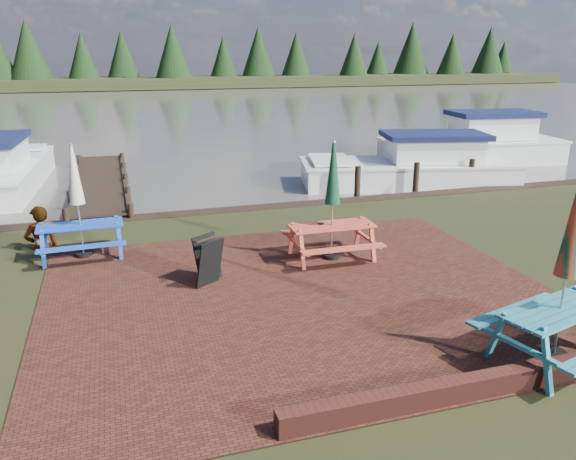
# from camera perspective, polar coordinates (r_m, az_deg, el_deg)

# --- Properties ---
(ground) EXTENTS (120.00, 120.00, 0.00)m
(ground) POSITION_cam_1_polar(r_m,az_deg,el_deg) (9.33, 3.26, -9.10)
(ground) COLOR black
(ground) RESTS_ON ground
(paving) EXTENTS (9.00, 7.50, 0.02)m
(paving) POSITION_cam_1_polar(r_m,az_deg,el_deg) (10.17, 1.29, -6.63)
(paving) COLOR #351711
(paving) RESTS_ON ground
(brick_wall) EXTENTS (6.21, 1.79, 0.30)m
(brick_wall) POSITION_cam_1_polar(r_m,az_deg,el_deg) (8.45, 23.53, -12.57)
(brick_wall) COLOR #4C1E16
(brick_wall) RESTS_ON ground
(water) EXTENTS (120.00, 60.00, 0.02)m
(water) POSITION_cam_1_polar(r_m,az_deg,el_deg) (45.07, -13.75, 11.87)
(water) COLOR #48453E
(water) RESTS_ON ground
(far_treeline) EXTENTS (120.00, 10.00, 8.10)m
(far_treeline) POSITION_cam_1_polar(r_m,az_deg,el_deg) (73.84, -15.65, 16.37)
(far_treeline) COLOR black
(far_treeline) RESTS_ON ground
(picnic_table_teal) EXTENTS (2.26, 2.12, 2.63)m
(picnic_table_teal) POSITION_cam_1_polar(r_m,az_deg,el_deg) (8.69, 26.11, -6.38)
(picnic_table_teal) COLOR teal
(picnic_table_teal) RESTS_ON ground
(picnic_table_red) EXTENTS (1.80, 1.60, 2.47)m
(picnic_table_red) POSITION_cam_1_polar(r_m,az_deg,el_deg) (11.69, 4.50, 1.08)
(picnic_table_red) COLOR #C54632
(picnic_table_red) RESTS_ON ground
(picnic_table_blue) EXTENTS (1.79, 1.61, 2.40)m
(picnic_table_blue) POSITION_cam_1_polar(r_m,az_deg,el_deg) (12.56, -20.42, 1.06)
(picnic_table_blue) COLOR #1844B8
(picnic_table_blue) RESTS_ON ground
(chalkboard) EXTENTS (0.59, 0.81, 0.91)m
(chalkboard) POSITION_cam_1_polar(r_m,az_deg,el_deg) (10.61, -8.07, -3.07)
(chalkboard) COLOR black
(chalkboard) RESTS_ON ground
(jetty) EXTENTS (1.76, 9.08, 1.00)m
(jetty) POSITION_cam_1_polar(r_m,az_deg,el_deg) (19.50, -18.52, 4.68)
(jetty) COLOR black
(jetty) RESTS_ON ground
(boat_jetty) EXTENTS (2.78, 7.10, 2.02)m
(boat_jetty) POSITION_cam_1_polar(r_m,az_deg,el_deg) (20.84, -27.21, 5.26)
(boat_jetty) COLOR silver
(boat_jetty) RESTS_ON ground
(boat_near) EXTENTS (7.60, 4.08, 1.95)m
(boat_near) POSITION_cam_1_polar(r_m,az_deg,el_deg) (19.71, 12.55, 6.12)
(boat_near) COLOR silver
(boat_near) RESTS_ON ground
(boat_far) EXTENTS (7.58, 3.50, 2.28)m
(boat_far) POSITION_cam_1_polar(r_m,az_deg,el_deg) (24.49, 18.44, 8.07)
(boat_far) COLOR silver
(boat_far) RESTS_ON ground
(person) EXTENTS (0.82, 0.69, 1.92)m
(person) POSITION_cam_1_polar(r_m,az_deg,el_deg) (13.42, -24.18, 2.16)
(person) COLOR gray
(person) RESTS_ON ground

